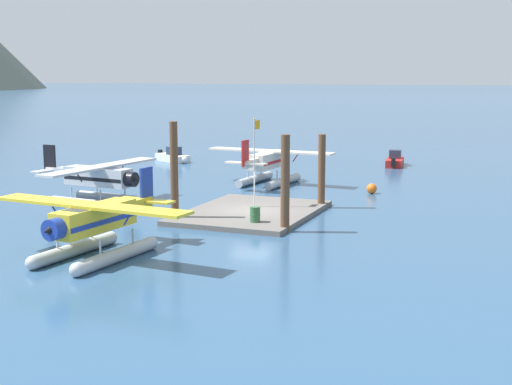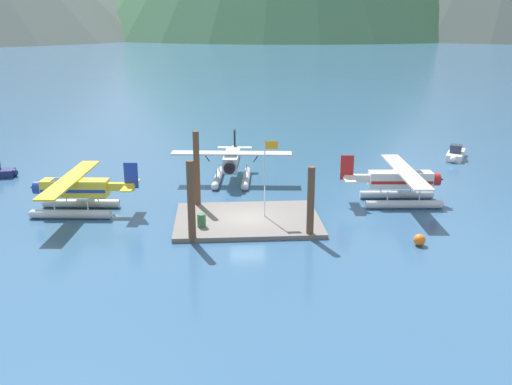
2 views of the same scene
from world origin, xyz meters
name	(u,v)px [view 1 (image 1 of 2)]	position (x,y,z in m)	size (l,w,h in m)	color
ground_plane	(251,215)	(0.00, 0.00, 0.00)	(1200.00, 1200.00, 0.00)	#2D5175
dock_platform	(251,213)	(0.00, 0.00, 0.15)	(10.12, 7.44, 0.30)	#66605B
piling_near_left	(285,184)	(-3.74, -3.53, 2.68)	(0.49, 0.49, 5.36)	brown
piling_near_right	(322,171)	(3.90, -3.32, 2.39)	(0.47, 0.47, 4.78)	brown
piling_far_left	(174,172)	(-3.59, 3.36, 2.95)	(0.46, 0.46, 5.89)	brown
flagpole	(255,151)	(1.36, 0.28, 3.81)	(0.95, 0.10, 5.59)	silver
fuel_drum	(255,214)	(-3.18, -1.54, 0.74)	(0.62, 0.62, 0.88)	#33663D
mooring_buoy	(372,189)	(10.59, -5.15, 0.37)	(0.75, 0.75, 0.75)	orange
seaplane_cream_stbd_fwd	(269,164)	(11.99, 3.37, 1.58)	(7.97, 10.47, 3.84)	#B7BABF
seaplane_yellow_port_fwd	(94,226)	(-12.47, 2.79, 1.58)	(7.97, 10.48, 3.84)	#B7BABF
seaplane_silver_bow_centre	(99,182)	(-0.80, 10.51, 1.58)	(10.49, 7.96, 3.84)	#B7BABF
boat_white_open_east	(173,157)	(22.31, 17.51, 0.49)	(3.33, 4.43, 1.50)	silver
boat_red_open_se	(395,160)	(27.37, -3.63, 0.49)	(4.88, 2.02, 1.50)	#B2231E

